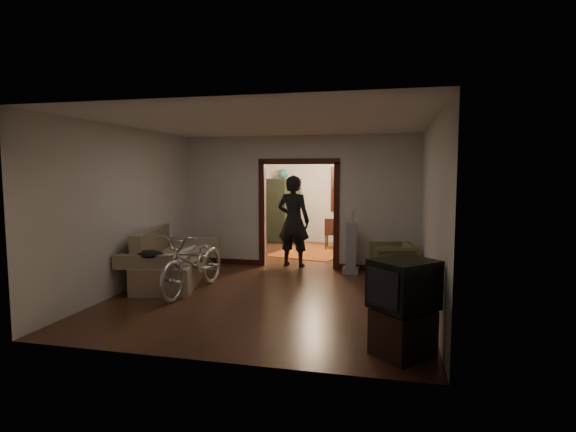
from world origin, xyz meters
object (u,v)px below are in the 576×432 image
(sofa, at_px, (173,255))
(locker, at_px, (283,211))
(bicycle, at_px, (194,262))
(desk, at_px, (366,234))
(person, at_px, (293,221))
(armchair, at_px, (392,262))

(sofa, distance_m, locker, 5.15)
(bicycle, bearing_deg, desk, 68.07)
(person, distance_m, desk, 3.13)
(sofa, distance_m, person, 2.70)
(person, relative_size, locker, 1.07)
(sofa, distance_m, armchair, 4.07)
(desk, bearing_deg, armchair, -76.41)
(bicycle, height_order, armchair, bicycle)
(locker, bearing_deg, desk, -3.18)
(locker, xyz_separation_m, desk, (2.40, -0.44, -0.54))
(bicycle, height_order, desk, bicycle)
(armchair, distance_m, person, 2.38)
(armchair, relative_size, person, 0.41)
(armchair, relative_size, locker, 0.43)
(sofa, bearing_deg, bicycle, -54.03)
(desk, bearing_deg, person, -114.07)
(locker, bearing_deg, armchair, -46.07)
(sofa, relative_size, locker, 1.18)
(bicycle, distance_m, desk, 5.80)
(armchair, distance_m, desk, 3.75)
(armchair, xyz_separation_m, desk, (-0.69, 3.69, 0.02))
(sofa, height_order, person, person)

